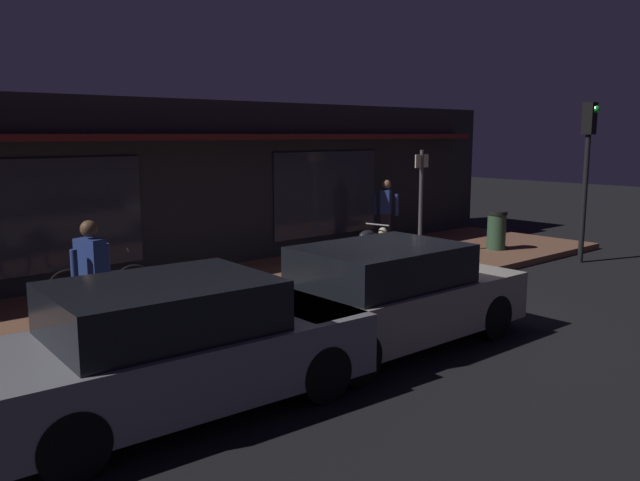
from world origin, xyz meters
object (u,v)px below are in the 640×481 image
at_px(bicycle_parked, 102,285).
at_px(person_bystander, 386,212).
at_px(parked_car_far, 386,296).
at_px(motorcycle, 364,250).
at_px(sign_post, 421,195).
at_px(trash_bin, 497,230).
at_px(parked_car_near, 173,347).
at_px(traffic_light_pole, 587,154).
at_px(person_photographer, 92,281).

relative_size(bicycle_parked, person_bystander, 0.94).
relative_size(person_bystander, parked_car_far, 0.40).
distance_m(motorcycle, sign_post, 2.87).
bearing_deg(bicycle_parked, sign_post, -2.31).
xyz_separation_m(motorcycle, sign_post, (2.62, 0.77, 0.86)).
relative_size(sign_post, trash_bin, 2.58).
xyz_separation_m(person_bystander, parked_car_far, (-5.10, -4.77, -0.32)).
bearing_deg(parked_car_near, sign_post, 23.89).
distance_m(motorcycle, trash_bin, 4.44).
bearing_deg(bicycle_parked, traffic_light_pole, -16.30).
bearing_deg(parked_car_far, motorcycle, 49.44).
height_order(motorcycle, bicycle_parked, motorcycle).
xyz_separation_m(parked_car_near, parked_car_far, (3.28, 0.00, 0.00)).
relative_size(person_photographer, trash_bin, 1.80).
bearing_deg(motorcycle, sign_post, 16.30).
height_order(sign_post, parked_car_far, sign_post).
bearing_deg(person_bystander, parked_car_far, -136.95).
xyz_separation_m(bicycle_parked, person_photographer, (-0.89, -1.82, 0.52)).
relative_size(trash_bin, traffic_light_pole, 0.26).
height_order(person_photographer, trash_bin, person_photographer).
bearing_deg(trash_bin, parked_car_near, -164.34).
relative_size(sign_post, traffic_light_pole, 0.67).
bearing_deg(parked_car_near, parked_car_far, 0.05).
bearing_deg(parked_car_far, sign_post, 35.88).
bearing_deg(parked_car_near, person_photographer, 88.68).
xyz_separation_m(sign_post, parked_car_far, (-5.16, -3.74, -0.81)).
bearing_deg(parked_car_far, parked_car_near, -179.95).
relative_size(person_photographer, sign_post, 0.70).
xyz_separation_m(person_bystander, parked_car_near, (-8.38, -4.77, -0.32)).
bearing_deg(bicycle_parked, parked_car_far, -59.89).
xyz_separation_m(traffic_light_pole, parked_car_far, (-7.71, -1.10, -1.77)).
height_order(bicycle_parked, parked_car_near, parked_car_near).
xyz_separation_m(person_bystander, trash_bin, (1.87, -1.90, -0.41)).
distance_m(person_photographer, trash_bin, 10.23).
bearing_deg(sign_post, traffic_light_pole, -45.99).
bearing_deg(parked_car_far, person_photographer, 145.56).
bearing_deg(trash_bin, traffic_light_pole, -67.51).
distance_m(bicycle_parked, parked_car_near, 4.15).
relative_size(motorcycle, person_photographer, 1.01).
bearing_deg(parked_car_near, motorcycle, 27.05).
height_order(sign_post, trash_bin, sign_post).
height_order(trash_bin, traffic_light_pole, traffic_light_pole).
bearing_deg(parked_car_near, person_bystander, 29.65).
distance_m(motorcycle, person_photographer, 5.83).
relative_size(bicycle_parked, parked_car_near, 0.37).
height_order(motorcycle, person_bystander, person_bystander).
bearing_deg(traffic_light_pole, parked_car_far, -171.90).
height_order(bicycle_parked, person_photographer, person_photographer).
relative_size(person_bystander, sign_post, 0.70).
bearing_deg(traffic_light_pole, person_photographer, 174.18).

